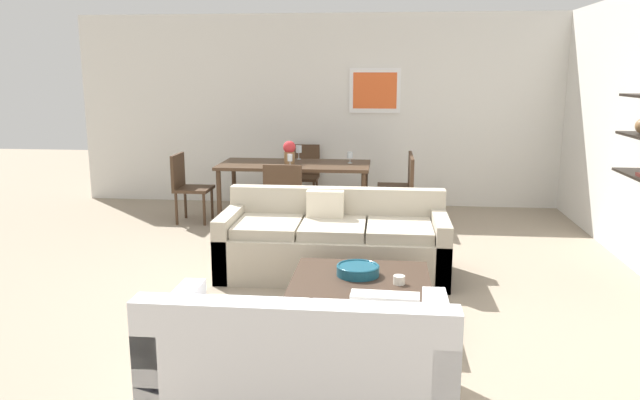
% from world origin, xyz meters
% --- Properties ---
extents(ground_plane, '(18.00, 18.00, 0.00)m').
position_xyz_m(ground_plane, '(0.00, 0.00, 0.00)').
color(ground_plane, gray).
extents(back_wall_unit, '(8.40, 0.09, 2.70)m').
position_xyz_m(back_wall_unit, '(0.30, 3.53, 1.35)').
color(back_wall_unit, silver).
rests_on(back_wall_unit, ground).
extents(sofa_beige, '(2.14, 0.90, 0.78)m').
position_xyz_m(sofa_beige, '(0.08, 0.34, 0.29)').
color(sofa_beige, '#B2A893').
rests_on(sofa_beige, ground).
extents(loveseat_white, '(1.67, 0.90, 0.78)m').
position_xyz_m(loveseat_white, '(0.11, -2.11, 0.29)').
color(loveseat_white, white).
rests_on(loveseat_white, ground).
extents(coffee_table, '(1.05, 0.94, 0.38)m').
position_xyz_m(coffee_table, '(0.39, -0.88, 0.19)').
color(coffee_table, '#38281E').
rests_on(coffee_table, ground).
extents(decorative_bowl, '(0.33, 0.33, 0.08)m').
position_xyz_m(decorative_bowl, '(0.36, -0.81, 0.42)').
color(decorative_bowl, navy).
rests_on(decorative_bowl, coffee_table).
extents(candle_jar, '(0.09, 0.09, 0.06)m').
position_xyz_m(candle_jar, '(0.68, -0.98, 0.41)').
color(candle_jar, silver).
rests_on(candle_jar, coffee_table).
extents(dining_table, '(1.92, 0.90, 0.75)m').
position_xyz_m(dining_table, '(-0.59, 2.41, 0.68)').
color(dining_table, '#422D1E').
rests_on(dining_table, ground).
extents(dining_chair_foot, '(0.44, 0.44, 0.88)m').
position_xyz_m(dining_chair_foot, '(-0.59, 1.56, 0.50)').
color(dining_chair_foot, '#422D1E').
rests_on(dining_chair_foot, ground).
extents(dining_chair_head, '(0.44, 0.44, 0.88)m').
position_xyz_m(dining_chair_head, '(-0.59, 3.27, 0.50)').
color(dining_chair_head, '#422D1E').
rests_on(dining_chair_head, ground).
extents(dining_chair_left_near, '(0.44, 0.44, 0.88)m').
position_xyz_m(dining_chair_left_near, '(-1.96, 2.21, 0.50)').
color(dining_chair_left_near, '#422D1E').
rests_on(dining_chair_left_near, ground).
extents(dining_chair_right_far, '(0.44, 0.44, 0.88)m').
position_xyz_m(dining_chair_right_far, '(0.77, 2.61, 0.50)').
color(dining_chair_right_far, '#422D1E').
rests_on(dining_chair_right_far, ground).
extents(dining_chair_right_near, '(0.44, 0.44, 0.88)m').
position_xyz_m(dining_chair_right_near, '(0.77, 2.21, 0.50)').
color(dining_chair_right_near, '#422D1E').
rests_on(dining_chair_right_near, ground).
extents(wine_glass_head, '(0.08, 0.08, 0.19)m').
position_xyz_m(wine_glass_head, '(-0.59, 2.80, 0.88)').
color(wine_glass_head, silver).
rests_on(wine_glass_head, dining_table).
extents(wine_glass_right_far, '(0.07, 0.07, 0.14)m').
position_xyz_m(wine_glass_right_far, '(0.11, 2.52, 0.85)').
color(wine_glass_right_far, silver).
rests_on(wine_glass_right_far, dining_table).
extents(wine_glass_foot, '(0.06, 0.06, 0.17)m').
position_xyz_m(wine_glass_foot, '(-0.59, 2.02, 0.87)').
color(wine_glass_foot, silver).
rests_on(wine_glass_foot, dining_table).
extents(centerpiece_vase, '(0.16, 0.16, 0.29)m').
position_xyz_m(centerpiece_vase, '(-0.66, 2.41, 0.91)').
color(centerpiece_vase, olive).
rests_on(centerpiece_vase, dining_table).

